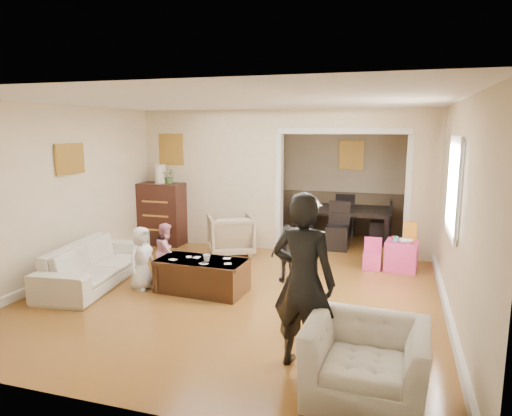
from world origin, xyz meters
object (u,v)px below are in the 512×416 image
(armchair_back, at_px, (231,235))
(dresser, at_px, (162,214))
(child_toddler, at_px, (288,254))
(table_lamp, at_px, (160,174))
(adult_person, at_px, (303,281))
(armchair_front, at_px, (366,361))
(coffee_table, at_px, (202,276))
(coffee_cup, at_px, (207,258))
(play_table, at_px, (401,255))
(sofa, at_px, (95,264))
(child_kneel_b, at_px, (167,252))
(cyan_cup, at_px, (396,239))
(dining_table, at_px, (342,225))
(child_kneel_a, at_px, (142,258))

(armchair_back, xyz_separation_m, dresser, (-1.57, 0.35, 0.24))
(dresser, xyz_separation_m, child_toddler, (2.90, -1.52, -0.17))
(table_lamp, bearing_deg, adult_person, -47.11)
(armchair_front, height_order, coffee_table, armchair_front)
(coffee_table, bearing_deg, table_lamp, 129.16)
(coffee_cup, bearing_deg, play_table, 37.03)
(sofa, xyz_separation_m, coffee_table, (1.64, 0.15, -0.07))
(sofa, height_order, armchair_back, armchair_back)
(table_lamp, xyz_separation_m, child_kneel_b, (1.15, -1.97, -0.95))
(cyan_cup, bearing_deg, table_lamp, 174.38)
(coffee_cup, bearing_deg, coffee_table, 153.43)
(adult_person, height_order, child_toddler, adult_person)
(sofa, xyz_separation_m, cyan_cup, (4.20, 1.98, 0.21))
(armchair_front, xyz_separation_m, child_kneel_b, (-3.07, 2.26, 0.11))
(coffee_table, bearing_deg, coffee_cup, -26.57)
(dresser, bearing_deg, play_table, -4.87)
(dining_table, bearing_deg, cyan_cup, -57.79)
(table_lamp, height_order, dining_table, table_lamp)
(play_table, relative_size, dining_table, 0.25)
(sofa, xyz_separation_m, dresser, (-0.21, 2.42, 0.31))
(table_lamp, relative_size, child_kneel_b, 0.41)
(dining_table, bearing_deg, armchair_back, -138.98)
(dresser, relative_size, coffee_table, 0.98)
(play_table, distance_m, child_kneel_b, 3.72)
(dresser, height_order, coffee_cup, dresser)
(armchair_front, xyz_separation_m, play_table, (0.30, 3.85, -0.09))
(play_table, distance_m, adult_person, 3.66)
(armchair_front, xyz_separation_m, dresser, (-4.22, 4.23, 0.28))
(dresser, bearing_deg, coffee_table, -50.84)
(adult_person, bearing_deg, child_toddler, -62.22)
(coffee_table, distance_m, child_kneel_b, 0.79)
(play_table, height_order, cyan_cup, cyan_cup)
(coffee_cup, xyz_separation_m, child_kneel_b, (-0.80, 0.35, -0.07))
(coffee_cup, distance_m, adult_person, 2.30)
(dresser, height_order, table_lamp, table_lamp)
(coffee_table, xyz_separation_m, child_kneel_b, (-0.70, 0.30, 0.21))
(table_lamp, bearing_deg, coffee_table, -50.84)
(dining_table, bearing_deg, armchair_front, -81.18)
(armchair_back, bearing_deg, cyan_cup, 149.15)
(cyan_cup, distance_m, child_toddler, 1.86)
(table_lamp, bearing_deg, armchair_back, -12.47)
(cyan_cup, relative_size, child_kneel_a, 0.09)
(armchair_back, xyz_separation_m, coffee_table, (0.28, -1.92, -0.13))
(coffee_cup, xyz_separation_m, adult_person, (1.65, -1.56, 0.34))
(armchair_back, bearing_deg, child_toddler, 109.52)
(armchair_front, height_order, child_kneel_b, child_kneel_b)
(coffee_table, height_order, dining_table, dining_table)
(adult_person, bearing_deg, table_lamp, -35.94)
(dresser, relative_size, child_kneel_b, 1.38)
(coffee_table, height_order, coffee_cup, coffee_cup)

